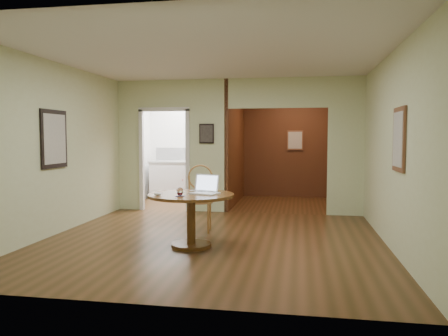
% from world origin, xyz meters
% --- Properties ---
extents(floor, '(5.00, 5.00, 0.00)m').
position_xyz_m(floor, '(0.00, 0.00, 0.00)').
color(floor, '#3E2911').
rests_on(floor, ground).
extents(room_shell, '(5.20, 7.50, 5.00)m').
position_xyz_m(room_shell, '(-0.47, 3.10, 1.29)').
color(room_shell, silver).
rests_on(room_shell, ground).
extents(dining_table, '(1.19, 1.19, 0.74)m').
position_xyz_m(dining_table, '(-0.21, -0.37, 0.55)').
color(dining_table, brown).
rests_on(dining_table, ground).
extents(chair, '(0.50, 0.50, 1.08)m').
position_xyz_m(chair, '(-0.33, 0.69, 0.60)').
color(chair, '#A96E3C').
rests_on(chair, ground).
extents(open_laptop, '(0.43, 0.42, 0.26)m').
position_xyz_m(open_laptop, '(-0.02, -0.29, 0.81)').
color(open_laptop, white).
rests_on(open_laptop, dining_table).
extents(closed_laptop, '(0.34, 0.22, 0.03)m').
position_xyz_m(closed_laptop, '(-0.11, -0.21, 0.76)').
color(closed_laptop, '#BBBBC0').
rests_on(closed_laptop, dining_table).
extents(mouse, '(0.11, 0.06, 0.04)m').
position_xyz_m(mouse, '(-0.60, -0.64, 0.77)').
color(mouse, white).
rests_on(mouse, dining_table).
extents(wine_glass, '(0.10, 0.10, 0.11)m').
position_xyz_m(wine_glass, '(-0.31, -0.57, 0.80)').
color(wine_glass, white).
rests_on(wine_glass, dining_table).
extents(pen, '(0.11, 0.10, 0.01)m').
position_xyz_m(pen, '(-0.29, -0.66, 0.75)').
color(pen, '#0D115E').
rests_on(pen, dining_table).
extents(kitchen_cabinet, '(2.06, 0.60, 0.94)m').
position_xyz_m(kitchen_cabinet, '(-1.35, 4.20, 0.47)').
color(kitchen_cabinet, white).
rests_on(kitchen_cabinet, ground).
extents(grocery_bag, '(0.38, 0.36, 0.31)m').
position_xyz_m(grocery_bag, '(-1.13, 4.20, 1.09)').
color(grocery_bag, beige).
rests_on(grocery_bag, kitchen_cabinet).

